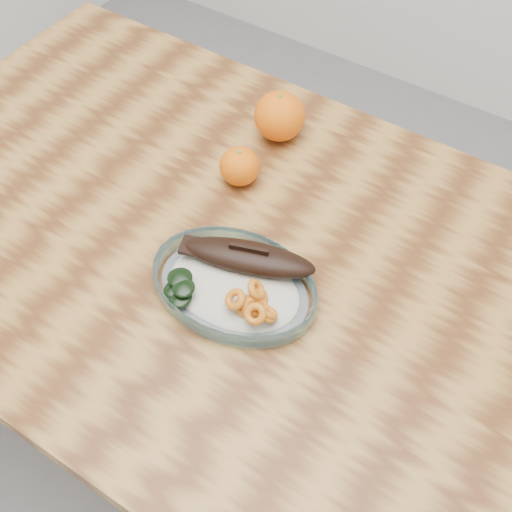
{
  "coord_description": "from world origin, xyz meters",
  "views": [
    {
      "loc": [
        0.43,
        -0.5,
        1.54
      ],
      "look_at": [
        0.11,
        -0.01,
        0.77
      ],
      "focal_mm": 45.0,
      "sensor_mm": 36.0,
      "label": 1
    }
  ],
  "objects_px": {
    "orange_left": "(280,116)",
    "orange_right": "(240,166)",
    "plated_meal": "(235,283)",
    "dining_table": "(203,266)"
  },
  "relations": [
    {
      "from": "dining_table",
      "to": "plated_meal",
      "type": "distance_m",
      "value": 0.18
    },
    {
      "from": "orange_left",
      "to": "dining_table",
      "type": "bearing_deg",
      "value": -88.32
    },
    {
      "from": "plated_meal",
      "to": "orange_right",
      "type": "relative_size",
      "value": 7.47
    },
    {
      "from": "plated_meal",
      "to": "orange_left",
      "type": "distance_m",
      "value": 0.35
    },
    {
      "from": "plated_meal",
      "to": "orange_right",
      "type": "distance_m",
      "value": 0.23
    },
    {
      "from": "orange_left",
      "to": "orange_right",
      "type": "relative_size",
      "value": 1.34
    },
    {
      "from": "dining_table",
      "to": "plated_meal",
      "type": "relative_size",
      "value": 2.36
    },
    {
      "from": "dining_table",
      "to": "orange_left",
      "type": "relative_size",
      "value": 13.21
    },
    {
      "from": "orange_right",
      "to": "dining_table",
      "type": "bearing_deg",
      "value": -88.04
    },
    {
      "from": "dining_table",
      "to": "orange_left",
      "type": "distance_m",
      "value": 0.3
    }
  ]
}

